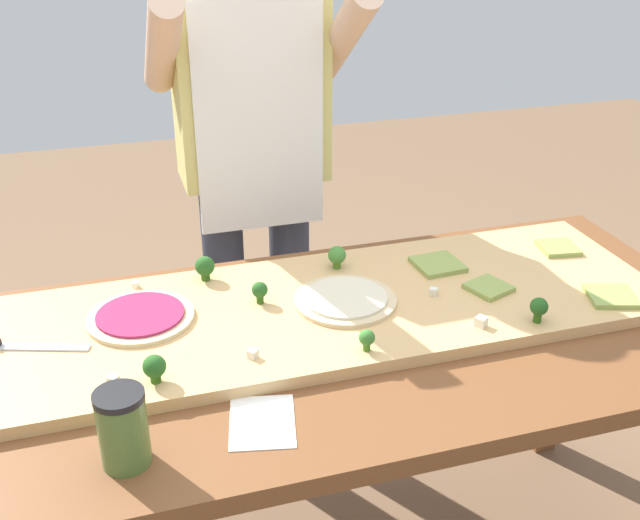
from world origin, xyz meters
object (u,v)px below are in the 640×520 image
at_px(pizza_slice_near_left, 438,264).
at_px(recipe_note, 262,422).
at_px(pizza_slice_far_right, 558,248).
at_px(pizza_whole_cheese_artichoke, 345,300).
at_px(pizza_slice_center, 611,296).
at_px(prep_table, 313,375).
at_px(sauce_jar, 123,428).
at_px(cheese_crumble_d, 434,292).
at_px(pizza_whole_beet_magenta, 141,317).
at_px(broccoli_floret_front_mid, 337,256).
at_px(cook_center, 253,144).
at_px(broccoli_floret_back_left, 260,291).
at_px(broccoli_floret_front_left, 205,267).
at_px(cheese_crumble_a, 136,285).
at_px(pizza_slice_far_left, 489,288).
at_px(broccoli_floret_back_mid, 367,338).
at_px(cheese_crumble_e, 113,380).
at_px(cheese_crumble_c, 253,354).
at_px(broccoli_floret_center_left, 154,367).
at_px(cheese_crumble_b, 481,322).
at_px(broccoli_floret_front_right, 539,308).

distance_m(pizza_slice_near_left, recipe_note, 0.68).
bearing_deg(pizza_slice_far_right, pizza_whole_cheese_artichoke, -170.88).
height_order(pizza_slice_center, recipe_note, pizza_slice_center).
height_order(prep_table, sauce_jar, sauce_jar).
bearing_deg(pizza_slice_near_left, cheese_crumble_d, -118.59).
xyz_separation_m(pizza_whole_beet_magenta, broccoli_floret_front_mid, (0.48, 0.11, 0.02)).
height_order(pizza_whole_beet_magenta, cook_center, cook_center).
height_order(pizza_slice_near_left, broccoli_floret_back_left, broccoli_floret_back_left).
relative_size(broccoli_floret_front_left, cheese_crumble_a, 4.39).
bearing_deg(cheese_crumble_a, cook_center, 46.50).
xyz_separation_m(pizza_whole_cheese_artichoke, pizza_slice_far_left, (0.33, -0.04, -0.00)).
xyz_separation_m(pizza_whole_cheese_artichoke, recipe_note, (-0.26, -0.32, -0.03)).
height_order(pizza_whole_cheese_artichoke, pizza_slice_far_left, pizza_whole_cheese_artichoke).
distance_m(pizza_whole_cheese_artichoke, broccoli_floret_front_mid, 0.17).
height_order(prep_table, broccoli_floret_back_mid, broccoli_floret_back_mid).
height_order(pizza_whole_cheese_artichoke, broccoli_floret_back_left, broccoli_floret_back_left).
distance_m(pizza_slice_near_left, cheese_crumble_e, 0.83).
bearing_deg(cheese_crumble_c, cook_center, 77.01).
bearing_deg(broccoli_floret_front_mid, pizza_slice_near_left, -15.61).
xyz_separation_m(broccoli_floret_center_left, cheese_crumble_d, (0.64, 0.15, -0.02)).
height_order(broccoli_floret_back_mid, sauce_jar, sauce_jar).
height_order(cheese_crumble_b, cheese_crumble_c, cheese_crumble_b).
relative_size(broccoli_floret_front_right, broccoli_floret_back_left, 1.11).
bearing_deg(cheese_crumble_a, broccoli_floret_center_left, -89.24).
height_order(prep_table, broccoli_floret_back_left, broccoli_floret_back_left).
bearing_deg(pizza_slice_near_left, pizza_slice_center, -40.25).
relative_size(prep_table, cheese_crumble_d, 106.66).
xyz_separation_m(prep_table, sauce_jar, (-0.40, -0.28, 0.17)).
height_order(pizza_whole_cheese_artichoke, cheese_crumble_b, cheese_crumble_b).
xyz_separation_m(pizza_slice_far_left, broccoli_floret_back_left, (-0.51, 0.09, 0.02)).
bearing_deg(cheese_crumble_b, pizza_slice_far_right, 37.24).
relative_size(prep_table, cheese_crumble_e, 103.04).
relative_size(broccoli_floret_back_left, recipe_note, 0.34).
height_order(cheese_crumble_b, recipe_note, cheese_crumble_b).
bearing_deg(cheese_crumble_e, prep_table, 11.89).
relative_size(cheese_crumble_a, cheese_crumble_c, 0.77).
bearing_deg(prep_table, pizza_slice_center, -6.73).
bearing_deg(pizza_slice_center, cook_center, 130.56).
height_order(prep_table, cheese_crumble_c, cheese_crumble_c).
distance_m(broccoli_floret_back_mid, broccoli_floret_center_left, 0.41).
bearing_deg(pizza_slice_center, pizza_slice_far_right, 83.87).
relative_size(broccoli_floret_front_mid, cheese_crumble_d, 3.22).
bearing_deg(pizza_whole_cheese_artichoke, cheese_crumble_a, 154.68).
distance_m(cheese_crumble_b, recipe_note, 0.53).
distance_m(prep_table, cook_center, 0.75).
distance_m(pizza_slice_far_right, cheese_crumble_e, 1.14).
relative_size(cheese_crumble_a, sauce_jar, 0.10).
bearing_deg(cheese_crumble_c, pizza_whole_cheese_artichoke, 32.34).
height_order(broccoli_floret_back_mid, cheese_crumble_a, broccoli_floret_back_mid).
distance_m(pizza_slice_near_left, broccoli_floret_front_left, 0.56).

